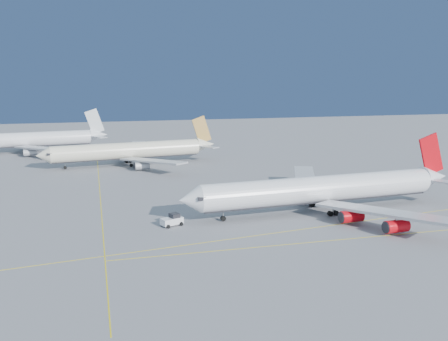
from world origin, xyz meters
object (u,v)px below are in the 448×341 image
airliner_virgin (326,189)px  pushback_tug (172,220)px  airliner_etihad (131,151)px  airliner_third (28,140)px

airliner_virgin → pushback_tug: bearing=179.4°
pushback_tug → airliner_etihad: bearing=69.9°
airliner_virgin → airliner_etihad: bearing=113.4°
airliner_etihad → pushback_tug: 75.77m
airliner_etihad → pushback_tug: (2.56, -75.63, -3.84)m
pushback_tug → airliner_virgin: bearing=-18.1°
airliner_etihad → pushback_tug: size_ratio=12.54×
airliner_etihad → pushback_tug: airliner_etihad is taller
airliner_etihad → airliner_third: airliner_third is taller
airliner_etihad → airliner_third: size_ratio=0.98×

